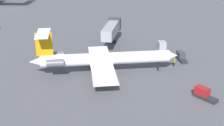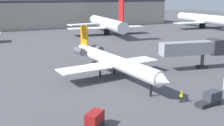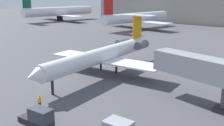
{
  "view_description": "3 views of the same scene",
  "coord_description": "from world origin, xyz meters",
  "px_view_note": "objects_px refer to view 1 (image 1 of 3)",
  "views": [
    {
      "loc": [
        -49.25,
        -2.69,
        23.67
      ],
      "look_at": [
        2.74,
        -3.1,
        2.18
      ],
      "focal_mm": 44.64,
      "sensor_mm": 36.0,
      "label": 1
    },
    {
      "loc": [
        -17.5,
        -44.29,
        14.71
      ],
      "look_at": [
        2.06,
        -2.47,
        3.04
      ],
      "focal_mm": 42.27,
      "sensor_mm": 36.0,
      "label": 2
    },
    {
      "loc": [
        31.07,
        -32.64,
        12.85
      ],
      "look_at": [
        4.97,
        -2.17,
        2.43
      ],
      "focal_mm": 42.65,
      "sensor_mm": 36.0,
      "label": 3
    }
  ],
  "objects_px": {
    "jet_bridge": "(112,29)",
    "cargo_container_uld": "(162,45)",
    "ground_crew_marshaller": "(174,62)",
    "baggage_tug_lead": "(181,57)",
    "baggage_tug_trailing": "(204,94)",
    "regional_jet": "(101,58)"
  },
  "relations": [
    {
      "from": "regional_jet",
      "to": "baggage_tug_lead",
      "type": "distance_m",
      "value": 19.59
    },
    {
      "from": "jet_bridge",
      "to": "baggage_tug_lead",
      "type": "height_order",
      "value": "jet_bridge"
    },
    {
      "from": "regional_jet",
      "to": "jet_bridge",
      "type": "height_order",
      "value": "regional_jet"
    },
    {
      "from": "ground_crew_marshaller",
      "to": "jet_bridge",
      "type": "bearing_deg",
      "value": 42.75
    },
    {
      "from": "baggage_tug_trailing",
      "to": "regional_jet",
      "type": "bearing_deg",
      "value": 60.04
    },
    {
      "from": "cargo_container_uld",
      "to": "ground_crew_marshaller",
      "type": "bearing_deg",
      "value": -176.44
    },
    {
      "from": "baggage_tug_lead",
      "to": "cargo_container_uld",
      "type": "distance_m",
      "value": 8.4
    },
    {
      "from": "baggage_tug_lead",
      "to": "jet_bridge",
      "type": "bearing_deg",
      "value": 54.5
    },
    {
      "from": "baggage_tug_trailing",
      "to": "ground_crew_marshaller",
      "type": "bearing_deg",
      "value": 8.05
    },
    {
      "from": "jet_bridge",
      "to": "baggage_tug_lead",
      "type": "xyz_separation_m",
      "value": [
        -11.21,
        -15.71,
        -3.5
      ]
    },
    {
      "from": "jet_bridge",
      "to": "baggage_tug_lead",
      "type": "relative_size",
      "value": 3.32
    },
    {
      "from": "jet_bridge",
      "to": "ground_crew_marshaller",
      "type": "distance_m",
      "value": 19.99
    },
    {
      "from": "baggage_tug_lead",
      "to": "baggage_tug_trailing",
      "type": "xyz_separation_m",
      "value": [
        -17.45,
        0.34,
        0.0
      ]
    },
    {
      "from": "jet_bridge",
      "to": "ground_crew_marshaller",
      "type": "relative_size",
      "value": 8.13
    },
    {
      "from": "ground_crew_marshaller",
      "to": "regional_jet",
      "type": "bearing_deg",
      "value": 104.31
    },
    {
      "from": "regional_jet",
      "to": "baggage_tug_trailing",
      "type": "height_order",
      "value": "regional_jet"
    },
    {
      "from": "jet_bridge",
      "to": "cargo_container_uld",
      "type": "relative_size",
      "value": 5.37
    },
    {
      "from": "baggage_tug_trailing",
      "to": "cargo_container_uld",
      "type": "xyz_separation_m",
      "value": [
        25.27,
        2.7,
        0.1
      ]
    },
    {
      "from": "ground_crew_marshaller",
      "to": "baggage_tug_trailing",
      "type": "xyz_separation_m",
      "value": [
        -14.2,
        -2.01,
        -0.02
      ]
    },
    {
      "from": "cargo_container_uld",
      "to": "jet_bridge",
      "type": "bearing_deg",
      "value": 75.06
    },
    {
      "from": "ground_crew_marshaller",
      "to": "baggage_tug_lead",
      "type": "xyz_separation_m",
      "value": [
        3.25,
        -2.35,
        -0.02
      ]
    },
    {
      "from": "jet_bridge",
      "to": "cargo_container_uld",
      "type": "distance_m",
      "value": 13.55
    }
  ]
}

